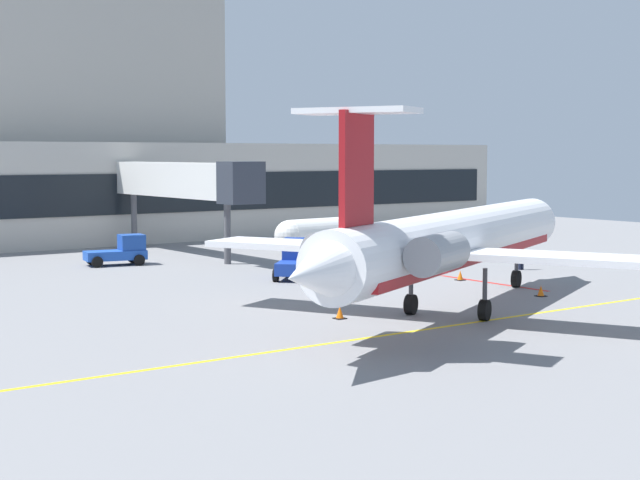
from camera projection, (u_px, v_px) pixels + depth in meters
ground at (415, 333)px, 38.38m from camera, size 120.00×120.00×0.11m
terminal_building at (95, 154)px, 80.35m from camera, size 75.28×15.21×21.07m
jet_bridge_west at (185, 181)px, 65.91m from camera, size 2.40×17.89×6.58m
regional_jet at (453, 241)px, 41.97m from camera, size 27.97×20.99×8.61m
baggage_tug at (121, 251)px, 61.31m from camera, size 4.03×2.49×1.92m
pushback_tractor at (294, 261)px, 54.67m from camera, size 3.45×3.49×2.24m
fuel_tank at (321, 233)px, 68.84m from camera, size 7.97×2.69×2.49m
marshaller at (521, 253)px, 58.74m from camera, size 0.83×0.34×1.99m
safety_cone_alpha at (460, 276)px, 53.88m from camera, size 0.47×0.47×0.55m
safety_cone_charlie at (541, 291)px, 47.81m from camera, size 0.47×0.47×0.55m
safety_cone_delta at (340, 313)px, 41.30m from camera, size 0.47×0.47×0.55m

